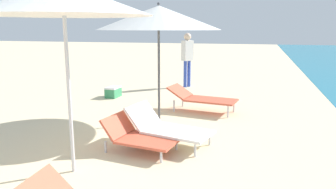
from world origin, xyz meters
TOP-DOWN VIEW (x-y plane):
  - lounger_second_shoreside at (-0.15, 4.23)m, footprint 1.25×0.85m
  - umbrella_farthest at (-0.35, 5.97)m, footprint 2.53×2.53m
  - lounger_farthest_shoreside at (0.38, 7.02)m, footprint 1.68×0.90m
  - lounger_farthest_inland at (0.19, 4.67)m, footprint 1.56×1.01m
  - person_walking_near at (-0.66, 10.19)m, footprint 0.39×0.42m
  - cooler_box at (-2.35, 7.98)m, footprint 0.33×0.50m

SIDE VIEW (x-z plane):
  - cooler_box at x=-2.35m, z-range 0.00..0.30m
  - lounger_second_shoreside at x=-0.15m, z-range -0.02..0.53m
  - lounger_farthest_inland at x=0.19m, z-range -0.02..0.62m
  - lounger_farthest_shoreside at x=0.38m, z-range 0.04..0.63m
  - person_walking_near at x=-0.66m, z-range 0.21..2.00m
  - umbrella_farthest at x=-0.35m, z-range 0.93..3.40m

